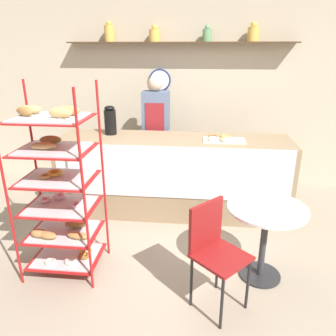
{
  "coord_description": "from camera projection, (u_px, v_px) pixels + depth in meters",
  "views": [
    {
      "loc": [
        0.34,
        -2.87,
        2.05
      ],
      "look_at": [
        0.0,
        0.35,
        0.84
      ],
      "focal_mm": 35.0,
      "sensor_mm": 36.0,
      "label": 1
    }
  ],
  "objects": [
    {
      "name": "cafe_chair",
      "position": [
        214.0,
        245.0,
        2.61
      ],
      "size": [
        0.54,
        0.54,
        0.9
      ],
      "rotation": [
        0.0,
        0.0,
        7.1
      ],
      "color": "black",
      "rests_on": "ground_plane"
    },
    {
      "name": "pastry_rack",
      "position": [
        58.0,
        189.0,
        2.94
      ],
      "size": [
        0.69,
        0.55,
        1.78
      ],
      "color": "#A51919",
      "rests_on": "ground_plane"
    },
    {
      "name": "person_worker",
      "position": [
        156.0,
        131.0,
        4.6
      ],
      "size": [
        0.37,
        0.23,
        1.68
      ],
      "color": "#282833",
      "rests_on": "ground_plane"
    },
    {
      "name": "cafe_table",
      "position": [
        265.0,
        225.0,
        2.93
      ],
      "size": [
        0.7,
        0.7,
        0.73
      ],
      "color": "#262628",
      "rests_on": "ground_plane"
    },
    {
      "name": "donut_tray_counter",
      "position": [
        222.0,
        139.0,
        3.9
      ],
      "size": [
        0.49,
        0.27,
        0.05
      ],
      "color": "white",
      "rests_on": "display_counter"
    },
    {
      "name": "display_counter",
      "position": [
        173.0,
        175.0,
        4.19
      ],
      "size": [
        2.87,
        0.73,
        0.99
      ],
      "color": "#937A5B",
      "rests_on": "ground_plane"
    },
    {
      "name": "ground_plane",
      "position": [
        164.0,
        255.0,
        3.42
      ],
      "size": [
        14.0,
        14.0,
        0.0
      ],
      "primitive_type": "plane",
      "color": "gray"
    },
    {
      "name": "back_wall",
      "position": [
        180.0,
        94.0,
        4.93
      ],
      "size": [
        10.0,
        0.3,
        2.7
      ],
      "color": "beige",
      "rests_on": "ground_plane"
    },
    {
      "name": "coffee_carafe",
      "position": [
        110.0,
        120.0,
        4.14
      ],
      "size": [
        0.15,
        0.15,
        0.37
      ],
      "color": "black",
      "rests_on": "display_counter"
    }
  ]
}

